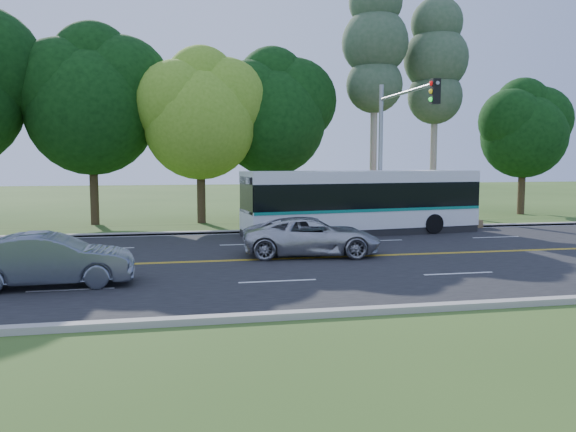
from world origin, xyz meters
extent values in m
plane|color=#314F1A|center=(0.00, 0.00, 0.00)|extent=(120.00, 120.00, 0.00)
cube|color=black|center=(0.00, 0.00, 0.01)|extent=(60.00, 14.00, 0.02)
cube|color=#A29D92|center=(0.00, 7.15, 0.07)|extent=(60.00, 0.30, 0.15)
cube|color=#A29D92|center=(0.00, -7.15, 0.07)|extent=(60.00, 0.30, 0.15)
cube|color=#314F1A|center=(0.00, 9.00, 0.05)|extent=(60.00, 4.00, 0.10)
cube|color=gold|center=(0.00, -0.08, 0.02)|extent=(57.00, 0.10, 0.00)
cube|color=gold|center=(0.00, 0.08, 0.02)|extent=(57.00, 0.10, 0.00)
cube|color=silver|center=(-6.00, -3.50, 0.02)|extent=(2.20, 0.12, 0.00)
cube|color=silver|center=(-0.50, -3.50, 0.02)|extent=(2.20, 0.12, 0.00)
cube|color=silver|center=(5.00, -3.50, 0.02)|extent=(2.20, 0.12, 0.00)
cube|color=silver|center=(-6.00, 3.50, 0.02)|extent=(2.20, 0.12, 0.00)
cube|color=silver|center=(-0.50, 3.50, 0.02)|extent=(2.20, 0.12, 0.00)
cube|color=silver|center=(5.00, 3.50, 0.02)|extent=(2.20, 0.12, 0.00)
cube|color=silver|center=(10.50, 3.50, 0.02)|extent=(2.20, 0.12, 0.00)
cube|color=silver|center=(0.00, 6.85, 0.02)|extent=(57.00, 0.12, 0.00)
cube|color=silver|center=(0.00, -6.85, 0.02)|extent=(57.00, 0.12, 0.00)
cylinder|color=#322516|center=(-7.50, 12.00, 1.80)|extent=(0.44, 0.44, 3.60)
sphere|color=black|center=(-7.50, 12.00, 5.91)|extent=(6.60, 6.60, 6.60)
sphere|color=black|center=(-6.02, 12.30, 7.23)|extent=(5.28, 5.28, 5.28)
sphere|color=black|center=(-8.82, 11.80, 7.06)|extent=(4.95, 4.95, 4.95)
sphere|color=black|center=(-7.40, 12.40, 8.38)|extent=(4.29, 4.29, 4.29)
cylinder|color=#322516|center=(-2.00, 11.00, 1.62)|extent=(0.44, 0.44, 3.24)
sphere|color=#5E901D|center=(-2.00, 11.00, 5.27)|extent=(5.80, 5.80, 5.80)
sphere|color=#5E901D|center=(-0.69, 11.30, 6.43)|extent=(4.64, 4.64, 4.64)
sphere|color=#5E901D|center=(-3.16, 10.80, 6.29)|extent=(4.35, 4.35, 4.35)
sphere|color=#5E901D|center=(-1.90, 11.40, 7.45)|extent=(3.77, 3.77, 3.77)
cylinder|color=#322516|center=(2.00, 12.50, 1.71)|extent=(0.44, 0.44, 3.42)
sphere|color=black|center=(2.00, 12.50, 5.52)|extent=(6.00, 6.00, 6.00)
sphere|color=black|center=(3.35, 12.80, 6.72)|extent=(4.80, 4.80, 4.80)
sphere|color=black|center=(0.80, 12.30, 6.57)|extent=(4.50, 4.50, 4.50)
sphere|color=black|center=(2.10, 12.90, 7.77)|extent=(3.90, 3.90, 3.90)
cylinder|color=#A39B83|center=(8.00, 12.50, 4.90)|extent=(0.40, 0.40, 9.80)
sphere|color=#335032|center=(8.00, 12.50, 7.70)|extent=(3.23, 3.23, 3.23)
sphere|color=#335032|center=(8.00, 12.50, 10.08)|extent=(3.80, 3.80, 3.80)
sphere|color=#335032|center=(8.00, 12.50, 12.32)|extent=(3.04, 3.04, 3.04)
cylinder|color=#A39B83|center=(12.00, 13.00, 4.55)|extent=(0.40, 0.40, 9.10)
sphere|color=#335032|center=(12.00, 13.00, 7.15)|extent=(3.23, 3.23, 3.23)
sphere|color=#335032|center=(12.00, 13.00, 9.36)|extent=(3.80, 3.80, 3.80)
sphere|color=#335032|center=(12.00, 13.00, 11.44)|extent=(3.04, 3.04, 3.04)
cylinder|color=#322516|center=(18.00, 13.00, 1.53)|extent=(0.44, 0.44, 3.06)
sphere|color=black|center=(18.00, 13.00, 4.88)|extent=(5.20, 5.20, 5.20)
sphere|color=black|center=(19.17, 13.30, 5.92)|extent=(4.16, 4.16, 4.16)
sphere|color=black|center=(16.96, 12.80, 5.79)|extent=(3.90, 3.90, 3.90)
sphere|color=black|center=(18.10, 13.40, 6.83)|extent=(3.38, 3.38, 3.38)
sphere|color=#A40D24|center=(3.00, 8.20, 0.75)|extent=(1.50, 1.50, 1.50)
sphere|color=#A40D24|center=(4.00, 8.20, 0.75)|extent=(1.50, 1.50, 1.50)
sphere|color=#A40D24|center=(5.00, 8.20, 0.75)|extent=(1.50, 1.50, 1.50)
sphere|color=#A40D24|center=(6.00, 8.20, 0.75)|extent=(1.50, 1.50, 1.50)
sphere|color=#A40D24|center=(7.00, 8.20, 0.75)|extent=(1.50, 1.50, 1.50)
sphere|color=#A40D24|center=(8.00, 8.20, 0.75)|extent=(1.50, 1.50, 1.50)
sphere|color=#A40D24|center=(9.00, 8.20, 0.75)|extent=(1.50, 1.50, 1.50)
sphere|color=#A40D24|center=(10.00, 8.20, 0.75)|extent=(1.50, 1.50, 1.50)
sphere|color=#A40D24|center=(11.00, 8.20, 0.75)|extent=(1.50, 1.50, 1.50)
cube|color=brown|center=(10.00, 7.40, 0.20)|extent=(3.50, 1.40, 0.40)
cylinder|color=#92959A|center=(6.50, 7.30, 3.50)|extent=(0.20, 0.20, 7.00)
cylinder|color=#92959A|center=(6.50, 4.30, 6.30)|extent=(0.14, 6.00, 0.14)
cube|color=black|center=(6.50, 1.50, 6.00)|extent=(0.32, 0.28, 0.95)
sphere|color=red|center=(6.33, 1.50, 6.30)|extent=(0.18, 0.18, 0.18)
sphere|color=yellow|center=(6.33, 1.50, 6.00)|extent=(0.18, 0.18, 0.18)
sphere|color=#19D833|center=(6.33, 1.50, 5.70)|extent=(0.18, 0.18, 0.18)
cube|color=white|center=(5.10, 5.77, 0.80)|extent=(11.24, 3.82, 0.91)
cube|color=black|center=(5.10, 5.77, 1.82)|extent=(11.19, 3.85, 1.14)
cube|color=white|center=(5.10, 5.77, 2.65)|extent=(11.24, 3.82, 0.51)
cube|color=#0E7E69|center=(5.10, 5.77, 1.20)|extent=(11.19, 3.86, 0.13)
cube|color=black|center=(-0.33, 5.03, 1.91)|extent=(0.35, 2.14, 1.57)
cube|color=#19E54C|center=(-0.32, 5.03, 2.79)|extent=(0.24, 1.40, 0.20)
cube|color=black|center=(5.10, 5.77, 0.18)|extent=(11.22, 3.73, 0.32)
cylinder|color=black|center=(1.76, 4.21, 0.48)|extent=(0.94, 0.38, 0.92)
cylinder|color=black|center=(1.46, 6.38, 0.48)|extent=(0.94, 0.38, 0.92)
cylinder|color=black|center=(8.31, 5.11, 0.48)|extent=(0.94, 0.38, 0.92)
cylinder|color=black|center=(8.01, 7.28, 0.48)|extent=(0.94, 0.38, 0.92)
imported|color=#545A66|center=(-6.60, -2.95, 0.74)|extent=(4.41, 1.72, 1.43)
imported|color=#B6B7BA|center=(1.44, 0.50, 0.70)|extent=(5.12, 2.81, 1.36)
camera|label=1|loc=(-3.20, -18.72, 3.40)|focal=35.00mm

